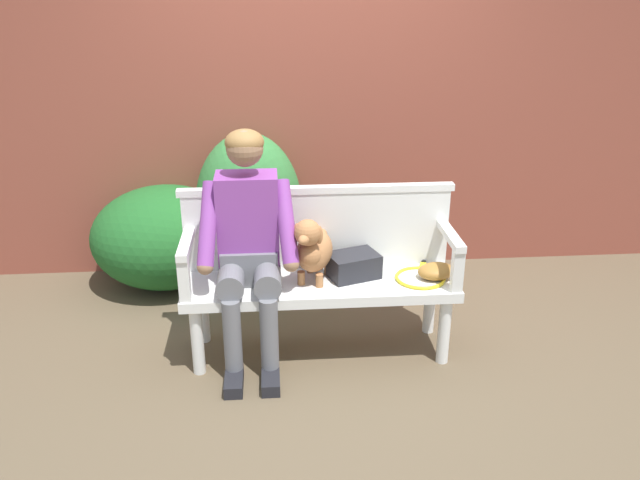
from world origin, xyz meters
name	(u,v)px	position (x,y,z in m)	size (l,w,h in m)	color
ground_plane	(320,350)	(0.00, 0.00, 0.00)	(40.00, 40.00, 0.00)	brown
brick_garden_fence	(305,114)	(0.00, 1.40, 1.15)	(8.00, 0.30, 2.29)	brown
hedge_bush_mid_right	(249,208)	(-0.42, 1.07, 0.55)	(0.76, 0.62, 1.09)	#337538
hedge_bush_mid_left	(166,237)	(-1.02, 1.01, 0.36)	(1.05, 0.93, 0.73)	#1E5B23
garden_bench	(320,291)	(0.00, 0.00, 0.40)	(1.56, 0.47, 0.47)	white
bench_backrest	(317,226)	(0.00, 0.20, 0.72)	(1.60, 0.06, 0.50)	white
bench_armrest_left_end	(185,259)	(-0.74, -0.08, 0.67)	(0.06, 0.47, 0.28)	white
bench_armrest_right_end	(453,250)	(0.74, -0.08, 0.67)	(0.06, 0.47, 0.28)	white
person_seated	(248,239)	(-0.40, -0.01, 0.74)	(0.56, 0.63, 1.34)	black
dog_on_bench	(313,248)	(-0.04, -0.01, 0.67)	(0.29, 0.41, 0.41)	#AD7042
tennis_racket	(421,276)	(0.58, -0.01, 0.48)	(0.37, 0.58, 0.03)	yellow
baseball_glove	(436,271)	(0.67, -0.03, 0.51)	(0.22, 0.17, 0.09)	#9E6B2D
sports_bag	(353,265)	(0.20, 0.04, 0.54)	(0.28, 0.20, 0.14)	#232328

